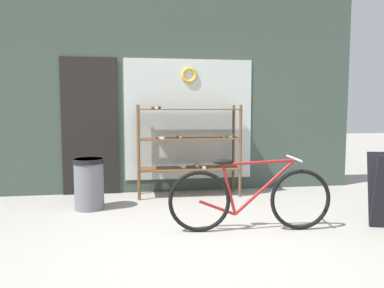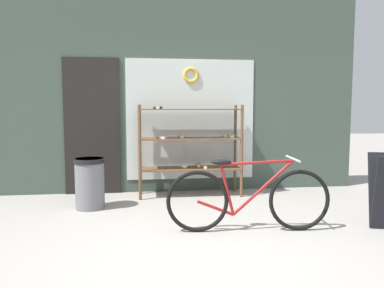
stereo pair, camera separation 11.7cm
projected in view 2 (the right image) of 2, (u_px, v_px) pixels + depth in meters
The scene contains 5 objects.
ground_plane at pixel (202, 247), 3.59m from camera, with size 30.00×30.00×0.00m, color gray.
storefront_facade at pixel (176, 88), 5.92m from camera, with size 5.85×0.13×3.39m.
display_case at pixel (190, 141), 5.67m from camera, with size 1.55×0.45×1.38m.
bicycle at pixel (248, 198), 4.03m from camera, with size 1.78×0.46×0.80m.
trash_bin at pixel (90, 181), 4.95m from camera, with size 0.40×0.40×0.67m.
Camera 2 is at (-0.53, -3.44, 1.33)m, focal length 35.00 mm.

